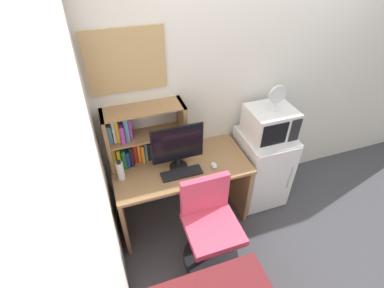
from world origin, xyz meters
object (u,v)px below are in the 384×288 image
(computer_mouse, at_px, (214,165))
(desk_fan, at_px, (277,96))
(hutch_bookshelf, at_px, (135,138))
(mini_fridge, at_px, (261,167))
(water_bottle, at_px, (120,171))
(microwave, at_px, (270,123))
(monitor, at_px, (178,146))
(desk_chair, at_px, (210,229))
(keyboard, at_px, (182,173))
(wall_corkboard, at_px, (126,61))

(computer_mouse, relative_size, desk_fan, 0.37)
(hutch_bookshelf, xyz_separation_m, mini_fridge, (1.30, -0.18, -0.59))
(water_bottle, height_order, microwave, microwave)
(microwave, bearing_deg, monitor, -177.08)
(hutch_bookshelf, distance_m, computer_mouse, 0.78)
(hutch_bookshelf, height_order, monitor, hutch_bookshelf)
(desk_chair, bearing_deg, desk_fan, 32.57)
(mini_fridge, relative_size, desk_fan, 3.52)
(computer_mouse, bearing_deg, water_bottle, 171.82)
(keyboard, distance_m, mini_fridge, 1.03)
(keyboard, bearing_deg, hutch_bookshelf, 135.99)
(hutch_bookshelf, relative_size, desk_chair, 0.81)
(microwave, distance_m, desk_fan, 0.29)
(desk_fan, height_order, wall_corkboard, wall_corkboard)
(computer_mouse, xyz_separation_m, desk_fan, (0.66, 0.15, 0.54))
(hutch_bookshelf, relative_size, monitor, 1.52)
(keyboard, height_order, wall_corkboard, wall_corkboard)
(hutch_bookshelf, distance_m, wall_corkboard, 0.69)
(hutch_bookshelf, height_order, keyboard, hutch_bookshelf)
(hutch_bookshelf, bearing_deg, wall_corkboard, 72.31)
(water_bottle, distance_m, desk_fan, 1.57)
(computer_mouse, distance_m, wall_corkboard, 1.20)
(hutch_bookshelf, bearing_deg, computer_mouse, -26.69)
(desk_fan, distance_m, wall_corkboard, 1.37)
(monitor, height_order, microwave, monitor)
(monitor, relative_size, wall_corkboard, 0.75)
(microwave, bearing_deg, mini_fridge, -90.07)
(microwave, xyz_separation_m, wall_corkboard, (-1.27, 0.28, 0.69))
(mini_fridge, relative_size, desk_chair, 0.98)
(desk_chair, bearing_deg, mini_fridge, 33.21)
(computer_mouse, height_order, mini_fridge, mini_fridge)
(monitor, xyz_separation_m, desk_chair, (0.14, -0.49, -0.63))
(monitor, bearing_deg, mini_fridge, 2.74)
(desk_fan, bearing_deg, keyboard, -171.59)
(keyboard, bearing_deg, microwave, 8.89)
(water_bottle, xyz_separation_m, mini_fridge, (1.48, 0.03, -0.42))
(mini_fridge, xyz_separation_m, wall_corkboard, (-1.27, 0.28, 1.28))
(keyboard, relative_size, desk_chair, 0.42)
(computer_mouse, distance_m, desk_fan, 0.86)
(computer_mouse, bearing_deg, keyboard, 179.56)
(computer_mouse, bearing_deg, monitor, 161.94)
(monitor, height_order, water_bottle, monitor)
(water_bottle, bearing_deg, keyboard, -12.74)
(hutch_bookshelf, bearing_deg, monitor, -33.74)
(computer_mouse, relative_size, mini_fridge, 0.11)
(desk_chair, bearing_deg, wall_corkboard, 118.81)
(computer_mouse, height_order, desk_fan, desk_fan)
(hutch_bookshelf, distance_m, keyboard, 0.54)
(monitor, height_order, wall_corkboard, wall_corkboard)
(desk_fan, bearing_deg, wall_corkboard, 167.65)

